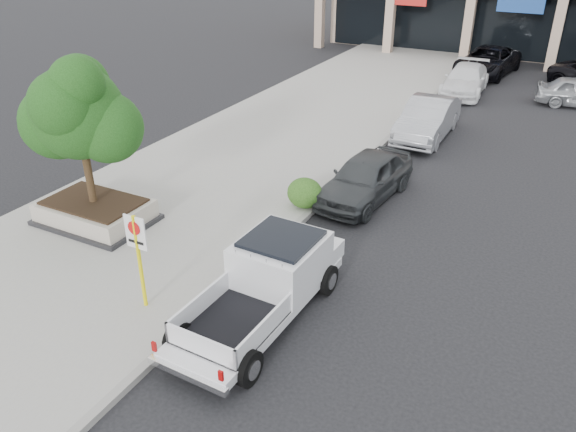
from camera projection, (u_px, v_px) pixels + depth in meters
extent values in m
plane|color=black|center=(296.00, 298.00, 13.32)|extent=(120.00, 120.00, 0.00)
cube|color=gray|center=(236.00, 166.00, 20.24)|extent=(8.00, 52.00, 0.15)
cube|color=gray|center=(337.00, 187.00, 18.61)|extent=(0.20, 52.00, 0.15)
cube|color=tan|center=(320.00, 16.00, 38.42)|extent=(0.55, 0.55, 4.20)
cube|color=black|center=(97.00, 220.00, 16.33)|extent=(3.20, 2.20, 0.12)
cube|color=#AE9F92|center=(95.00, 210.00, 16.19)|extent=(3.00, 2.00, 0.50)
cube|color=black|center=(94.00, 201.00, 16.06)|extent=(2.70, 1.70, 0.06)
cylinder|color=#321F13|center=(87.00, 165.00, 15.53)|extent=(0.22, 0.22, 2.20)
sphere|color=#163C10|center=(78.00, 112.00, 14.83)|extent=(2.50, 2.50, 2.50)
sphere|color=#163C10|center=(108.00, 128.00, 14.96)|extent=(1.90, 1.90, 1.90)
sphere|color=#163C10|center=(80.00, 84.00, 15.06)|extent=(1.60, 1.60, 1.60)
cylinder|color=yellow|center=(140.00, 262.00, 12.28)|extent=(0.09, 0.09, 2.30)
cube|color=white|center=(135.00, 233.00, 11.93)|extent=(0.55, 0.03, 0.78)
cylinder|color=red|center=(134.00, 228.00, 11.85)|extent=(0.32, 0.01, 0.32)
ellipsoid|color=#1E4212|center=(305.00, 193.00, 16.98)|extent=(1.10, 0.99, 0.93)
imported|color=#323537|center=(365.00, 178.00, 17.70)|extent=(2.21, 4.48, 1.47)
imported|color=#A6A7AE|center=(428.00, 119.00, 22.75)|extent=(1.68, 4.78, 1.57)
imported|color=white|center=(465.00, 80.00, 28.61)|extent=(2.24, 4.94, 1.40)
imported|color=black|center=(487.00, 61.00, 32.04)|extent=(3.28, 5.87, 1.55)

